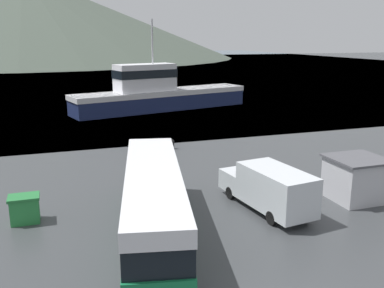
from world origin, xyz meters
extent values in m
plane|color=#475B6B|center=(0.00, 144.70, 0.00)|extent=(240.00, 240.00, 0.00)
cone|color=#424C42|center=(-13.79, 196.85, 17.68)|extent=(178.85, 178.85, 35.35)
cube|color=#146B3D|center=(-2.51, 7.97, 0.92)|extent=(4.90, 12.55, 0.94)
cube|color=black|center=(-2.51, 7.97, 1.93)|extent=(4.80, 12.30, 1.08)
cube|color=silver|center=(-2.51, 7.97, 2.81)|extent=(4.90, 12.55, 0.67)
cube|color=black|center=(-1.24, 14.02, 1.74)|extent=(2.10, 0.50, 1.46)
cylinder|color=black|center=(-2.66, 12.41, 0.45)|extent=(0.48, 0.94, 0.90)
cylinder|color=black|center=(-0.59, 11.97, 0.45)|extent=(0.48, 0.94, 0.90)
cylinder|color=black|center=(-4.43, 3.97, 0.45)|extent=(0.48, 0.94, 0.90)
cylinder|color=black|center=(-2.36, 3.53, 0.45)|extent=(0.48, 0.94, 0.90)
cube|color=silver|center=(3.99, 8.44, 1.36)|extent=(2.69, 4.60, 2.02)
cube|color=silver|center=(3.57, 11.53, 0.91)|extent=(2.35, 2.14, 1.11)
cube|color=black|center=(3.69, 10.62, 1.82)|extent=(1.79, 0.30, 0.71)
cylinder|color=black|center=(2.66, 11.15, 0.35)|extent=(0.31, 0.72, 0.70)
cylinder|color=black|center=(4.54, 11.41, 0.35)|extent=(0.31, 0.72, 0.70)
cylinder|color=black|center=(3.19, 7.33, 0.35)|extent=(0.31, 0.72, 0.70)
cylinder|color=black|center=(5.07, 7.58, 0.35)|extent=(0.31, 0.72, 0.70)
cube|color=#19234C|center=(6.71, 42.16, 1.23)|extent=(23.07, 9.66, 2.45)
cube|color=silver|center=(6.71, 42.16, 2.15)|extent=(23.30, 9.76, 0.61)
cube|color=silver|center=(4.51, 41.59, 4.09)|extent=(7.77, 4.60, 3.28)
cube|color=black|center=(4.51, 41.59, 4.58)|extent=(7.93, 4.72, 0.98)
cylinder|color=#B2B2B7|center=(5.56, 41.86, 8.35)|extent=(0.20, 0.20, 5.25)
cube|color=#287F3D|center=(-8.19, 11.45, 0.61)|extent=(1.34, 1.01, 1.23)
cube|color=#226C34|center=(-8.19, 11.45, 1.30)|extent=(1.47, 1.11, 0.14)
cube|color=#B2B2B7|center=(9.28, 8.88, 1.15)|extent=(2.73, 2.66, 2.30)
cube|color=#4C4C51|center=(9.28, 8.88, 2.36)|extent=(3.00, 2.92, 0.12)
cylinder|color=black|center=(2.55, 22.92, 0.23)|extent=(0.39, 0.39, 0.46)
sphere|color=black|center=(2.55, 22.92, 0.57)|extent=(0.44, 0.44, 0.44)
camera|label=1|loc=(-6.57, -9.71, 8.89)|focal=40.00mm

